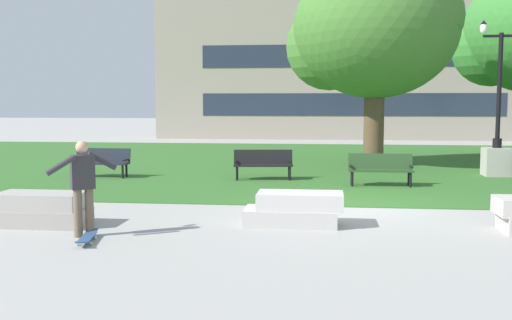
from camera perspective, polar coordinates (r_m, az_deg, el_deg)
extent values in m
plane|color=#A3A09B|center=(13.78, 8.96, -4.49)|extent=(140.00, 140.00, 0.00)
cube|color=#336628|center=(23.69, 7.92, -0.24)|extent=(40.00, 20.00, 0.02)
cube|color=#9E9991|center=(12.40, -19.80, -5.14)|extent=(1.80, 0.90, 0.32)
cube|color=#A6A098|center=(12.35, -19.86, -3.68)|extent=(1.66, 0.83, 0.32)
cube|color=#BCB7B2|center=(11.74, 3.30, -5.41)|extent=(1.80, 0.90, 0.32)
cube|color=beige|center=(11.67, 4.23, -3.88)|extent=(1.66, 0.83, 0.32)
cylinder|color=brown|center=(11.12, -15.58, -4.81)|extent=(0.15, 0.15, 0.86)
cylinder|color=brown|center=(11.09, -16.60, -4.87)|extent=(0.15, 0.15, 0.86)
cube|color=#2D2D30|center=(11.00, -16.19, -1.10)|extent=(0.47, 0.42, 0.60)
cylinder|color=#2D2D30|center=(11.25, -14.44, -0.09)|extent=(0.50, 0.37, 0.37)
cylinder|color=#2D2D30|center=(10.73, -18.07, -0.46)|extent=(0.50, 0.37, 0.37)
sphere|color=tan|center=(10.96, -16.25, 1.19)|extent=(0.22, 0.22, 0.22)
cube|color=#2D4C75|center=(10.71, -15.80, -7.09)|extent=(0.35, 0.82, 0.02)
cube|color=#2D4C75|center=(10.28, -16.28, -7.53)|extent=(0.22, 0.16, 0.06)
cube|color=#2D4C75|center=(11.14, -15.37, -6.49)|extent=(0.22, 0.16, 0.06)
cylinder|color=silver|center=(10.49, -15.43, -7.67)|extent=(0.04, 0.06, 0.06)
cylinder|color=silver|center=(10.53, -16.61, -7.65)|extent=(0.04, 0.06, 0.06)
cylinder|color=silver|center=(10.91, -15.01, -7.15)|extent=(0.04, 0.06, 0.06)
cylinder|color=silver|center=(10.96, -16.15, -7.13)|extent=(0.04, 0.06, 0.06)
cube|color=#284723|center=(17.19, 11.80, -0.99)|extent=(1.80, 0.45, 0.05)
cube|color=#284723|center=(17.41, 11.74, -0.15)|extent=(1.80, 0.13, 0.46)
cube|color=black|center=(17.12, 9.01, -0.57)|extent=(0.06, 0.40, 0.04)
cube|color=black|center=(17.28, 14.58, -0.62)|extent=(0.06, 0.40, 0.04)
cylinder|color=black|center=(17.00, 9.15, -1.81)|extent=(0.07, 0.07, 0.41)
cylinder|color=black|center=(17.16, 14.50, -1.85)|extent=(0.07, 0.07, 0.41)
cylinder|color=black|center=(17.32, 9.10, -1.67)|extent=(0.07, 0.07, 0.41)
cylinder|color=black|center=(17.47, 14.35, -1.71)|extent=(0.07, 0.07, 0.41)
cube|color=#1E232D|center=(19.41, -14.62, -0.31)|extent=(1.82, 0.52, 0.05)
cube|color=#1E232D|center=(19.61, -14.35, 0.43)|extent=(1.80, 0.20, 0.46)
cube|color=black|center=(19.75, -16.87, 0.08)|extent=(0.08, 0.40, 0.04)
cube|color=black|center=(19.08, -12.32, 0.00)|extent=(0.08, 0.40, 0.04)
cylinder|color=black|center=(19.62, -16.94, -1.00)|extent=(0.07, 0.07, 0.41)
cylinder|color=black|center=(18.98, -12.59, -1.10)|extent=(0.07, 0.07, 0.41)
cylinder|color=black|center=(19.91, -16.54, -0.89)|extent=(0.07, 0.07, 0.41)
cylinder|color=black|center=(19.27, -12.24, -0.99)|extent=(0.07, 0.07, 0.41)
cube|color=black|center=(18.20, 0.70, -0.51)|extent=(1.84, 0.65, 0.05)
cube|color=black|center=(18.42, 0.68, 0.28)|extent=(1.80, 0.34, 0.46)
cube|color=black|center=(18.19, -1.95, -0.14)|extent=(0.11, 0.40, 0.04)
cube|color=black|center=(18.22, 3.34, -0.14)|extent=(0.11, 0.40, 0.04)
cylinder|color=black|center=(18.07, -1.83, -1.30)|extent=(0.07, 0.07, 0.41)
cylinder|color=black|center=(18.10, 3.24, -1.30)|extent=(0.07, 0.07, 0.41)
cylinder|color=black|center=(18.39, -1.81, -1.18)|extent=(0.07, 0.07, 0.41)
cylinder|color=black|center=(18.42, 3.18, -1.18)|extent=(0.07, 0.07, 0.41)
cube|color=#ADA89E|center=(20.68, 21.92, -0.16)|extent=(0.80, 0.80, 0.90)
cylinder|color=black|center=(20.63, 21.98, 1.50)|extent=(0.28, 0.28, 0.30)
cylinder|color=black|center=(20.59, 22.15, 6.13)|extent=(0.14, 0.14, 3.63)
cube|color=black|center=(20.69, 22.33, 10.88)|extent=(1.10, 0.08, 0.08)
ellipsoid|color=white|center=(20.58, 20.85, 11.63)|extent=(0.22, 0.22, 0.36)
cone|color=black|center=(20.60, 20.87, 12.17)|extent=(0.20, 0.20, 0.13)
cylinder|color=brown|center=(22.28, 11.16, 3.72)|extent=(0.74, 0.74, 3.38)
ellipsoid|color=#42752D|center=(22.42, 11.33, 12.23)|extent=(5.92, 5.92, 5.03)
sphere|color=#42752D|center=(22.87, 7.03, 10.67)|extent=(3.26, 3.26, 3.26)
sphere|color=#42752D|center=(22.04, 15.41, 13.03)|extent=(2.96, 2.96, 2.96)
sphere|color=#387F33|center=(28.00, 21.53, 9.98)|extent=(3.37, 3.37, 3.37)
cube|color=gray|center=(38.16, 9.03, 8.87)|extent=(24.77, 1.00, 9.23)
cube|color=#232D3D|center=(37.58, 9.01, 5.24)|extent=(18.58, 0.03, 1.40)
cube|color=#232D3D|center=(37.68, 9.08, 9.80)|extent=(18.58, 0.03, 1.40)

